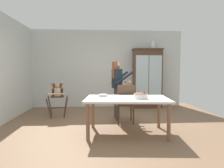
% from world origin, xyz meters
% --- Properties ---
extents(ground_plane, '(6.24, 6.24, 0.00)m').
position_xyz_m(ground_plane, '(0.00, 0.00, 0.00)').
color(ground_plane, brown).
extents(wall_back, '(5.32, 0.06, 2.70)m').
position_xyz_m(wall_back, '(0.00, 2.63, 1.35)').
color(wall_back, silver).
rests_on(wall_back, ground_plane).
extents(china_cabinet, '(1.02, 0.48, 2.04)m').
position_xyz_m(china_cabinet, '(1.39, 2.37, 1.03)').
color(china_cabinet, '#4C3323').
rests_on(china_cabinet, ground_plane).
extents(ceramic_vase, '(0.13, 0.13, 0.27)m').
position_xyz_m(ceramic_vase, '(1.57, 2.37, 2.16)').
color(ceramic_vase, white).
rests_on(ceramic_vase, china_cabinet).
extents(high_chair_with_toddler, '(0.66, 0.75, 0.95)m').
position_xyz_m(high_chair_with_toddler, '(-1.45, 1.19, 0.65)').
color(high_chair_with_toddler, '#4C3323').
rests_on(high_chair_with_toddler, ground_plane).
extents(adult_person, '(0.57, 0.55, 1.53)m').
position_xyz_m(adult_person, '(0.19, 0.90, 0.97)').
color(adult_person, '#47474C').
rests_on(adult_person, ground_plane).
extents(dining_table, '(1.76, 1.13, 0.74)m').
position_xyz_m(dining_table, '(0.28, -0.34, 0.66)').
color(dining_table, silver).
rests_on(dining_table, ground_plane).
extents(birthday_cake, '(0.28, 0.28, 0.19)m').
position_xyz_m(birthday_cake, '(0.54, -0.47, 0.79)').
color(birthday_cake, white).
rests_on(birthday_cake, dining_table).
extents(serving_bowl, '(0.18, 0.18, 0.05)m').
position_xyz_m(serving_bowl, '(-0.21, -0.12, 0.77)').
color(serving_bowl, '#B2BCC6').
rests_on(serving_bowl, dining_table).
extents(dining_chair_far_side, '(0.44, 0.44, 0.96)m').
position_xyz_m(dining_chair_far_side, '(0.35, 0.37, 0.56)').
color(dining_chair_far_side, '#4C3323').
rests_on(dining_chair_far_side, ground_plane).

